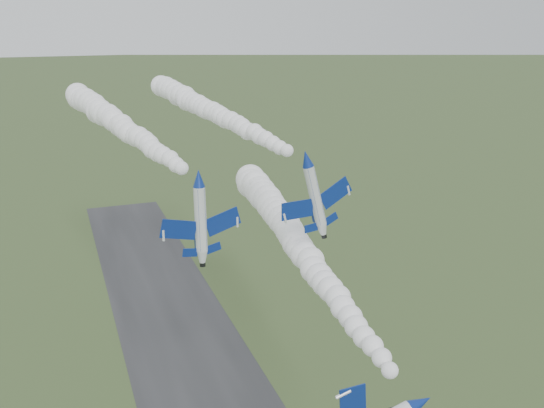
# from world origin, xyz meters

# --- Properties ---
(jet_lead) EXTENTS (4.57, 13.55, 10.67)m
(jet_lead) POSITION_xyz_m (9.28, -8.18, 29.25)
(jet_lead) COLOR silver
(smoke_trail_jet_lead) EXTENTS (7.99, 66.57, 5.72)m
(smoke_trail_jet_lead) POSITION_xyz_m (11.95, 28.11, 31.69)
(smoke_trail_jet_lead) COLOR white
(jet_pair_left) EXTENTS (10.66, 12.62, 3.10)m
(jet_pair_left) POSITION_xyz_m (-4.71, 20.07, 45.50)
(jet_pair_left) COLOR silver
(smoke_trail_jet_pair_left) EXTENTS (15.41, 70.43, 5.21)m
(smoke_trail_jet_pair_left) POSITION_xyz_m (-9.98, 57.92, 46.41)
(smoke_trail_jet_pair_left) COLOR white
(jet_pair_right) EXTENTS (10.58, 13.01, 3.95)m
(jet_pair_right) POSITION_xyz_m (9.94, 21.19, 46.49)
(jet_pair_right) COLOR silver
(smoke_trail_jet_pair_right) EXTENTS (10.91, 63.29, 4.58)m
(smoke_trail_jet_pair_right) POSITION_xyz_m (6.20, 56.04, 47.86)
(smoke_trail_jet_pair_right) COLOR white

